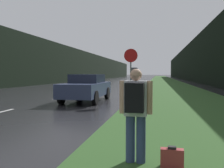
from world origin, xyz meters
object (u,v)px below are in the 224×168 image
object	(u,v)px
delivery_truck	(134,73)
stop_sign	(131,70)
hitchhiker_with_backpack	(135,109)
car_passing_near	(87,87)
suitcase	(172,158)

from	to	relation	value
delivery_truck	stop_sign	bearing A→B (deg)	-84.64
hitchhiker_with_backpack	stop_sign	bearing A→B (deg)	98.30
hitchhiker_with_backpack	car_passing_near	size ratio (longest dim) A/B	0.36
suitcase	stop_sign	bearing A→B (deg)	102.29
hitchhiker_with_backpack	suitcase	size ratio (longest dim) A/B	4.39
suitcase	car_passing_near	size ratio (longest dim) A/B	0.08
stop_sign	hitchhiker_with_backpack	size ratio (longest dim) A/B	1.74
suitcase	car_passing_near	distance (m)	9.67
hitchhiker_with_backpack	delivery_truck	xyz separation A→B (m)	(-8.09, 83.76, 0.98)
stop_sign	delivery_truck	size ratio (longest dim) A/B	0.41
stop_sign	hitchhiker_with_backpack	xyz separation A→B (m)	(1.00, -8.19, -0.81)
hitchhiker_with_backpack	suitcase	xyz separation A→B (m)	(0.60, -0.08, -0.77)
stop_sign	car_passing_near	size ratio (longest dim) A/B	0.63
delivery_truck	suitcase	bearing A→B (deg)	-84.08
delivery_truck	hitchhiker_with_backpack	bearing A→B (deg)	-84.48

